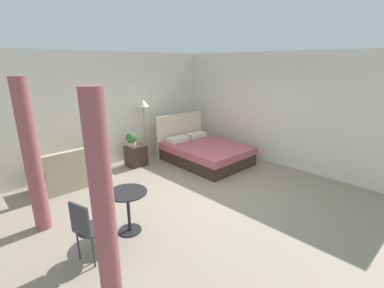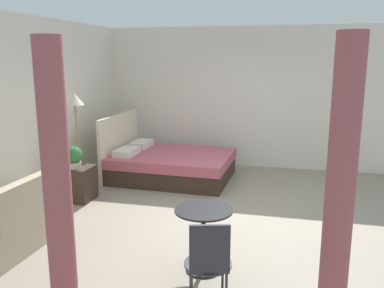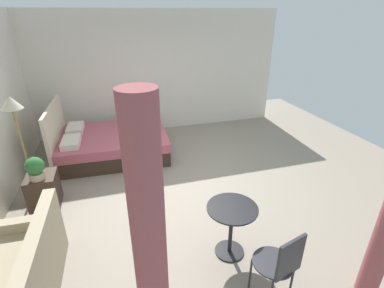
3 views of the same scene
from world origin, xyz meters
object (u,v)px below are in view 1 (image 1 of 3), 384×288
bed (204,152)px  potted_plant (131,139)px  couch (72,173)px  balcony_table (128,204)px  cafe_chair_near_window (87,226)px  nightstand (136,155)px  floor_lamp (143,109)px

bed → potted_plant: size_ratio=6.36×
couch → balcony_table: size_ratio=2.11×
bed → balcony_table: bearing=-157.2°
cafe_chair_near_window → bed: bearing=21.4°
nightstand → cafe_chair_near_window: 3.60m
couch → cafe_chair_near_window: bearing=-106.9°
couch → balcony_table: couch is taller
cafe_chair_near_window → potted_plant: bearing=47.8°
floor_lamp → balcony_table: (-2.21, -2.67, -0.93)m
couch → potted_plant: bearing=2.5°
nightstand → balcony_table: 2.96m
floor_lamp → nightstand: bearing=-151.4°
nightstand → balcony_table: bearing=-125.6°
bed → floor_lamp: size_ratio=1.35×
nightstand → couch: bearing=-177.9°
floor_lamp → balcony_table: 3.59m
bed → balcony_table: 3.49m
couch → nightstand: bearing=2.1°
bed → couch: bearing=162.8°
floor_lamp → balcony_table: bearing=-129.6°
balcony_table → cafe_chair_near_window: size_ratio=0.78×
couch → floor_lamp: bearing=8.5°
cafe_chair_near_window → nightstand: bearing=46.5°
cafe_chair_near_window → couch: bearing=73.1°
cafe_chair_near_window → balcony_table: bearing=15.2°
bed → cafe_chair_near_window: bearing=-158.6°
couch → floor_lamp: floor_lamp is taller
bed → balcony_table: (-3.22, -1.35, 0.21)m
potted_plant → floor_lamp: floor_lamp is taller
bed → potted_plant: bearing=146.4°
couch → cafe_chair_near_window: (-0.77, -2.55, 0.25)m
potted_plant → balcony_table: (-1.62, -2.41, -0.25)m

